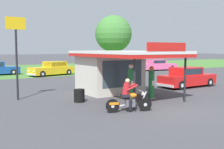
{
  "coord_description": "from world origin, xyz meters",
  "views": [
    {
      "loc": [
        -9.21,
        -9.43,
        2.93
      ],
      "look_at": [
        -0.51,
        4.23,
        1.4
      ],
      "focal_mm": 42.83,
      "sensor_mm": 36.0,
      "label": 1
    }
  ],
  "objects": [
    {
      "name": "ground_plane",
      "position": [
        0.0,
        0.0,
        0.0
      ],
      "size": [
        300.0,
        300.0,
        0.0
      ],
      "primitive_type": "plane",
      "color": "#424247"
    },
    {
      "name": "parked_car_back_row_centre",
      "position": [
        16.26,
        18.57,
        0.69
      ],
      "size": [
        5.41,
        2.55,
        1.49
      ],
      "color": "#E55993",
      "rests_on": "ground"
    },
    {
      "name": "gas_pump_offside",
      "position": [
        1.15,
        2.5,
        0.89
      ],
      "size": [
        0.44,
        0.44,
        1.94
      ],
      "color": "slate",
      "rests_on": "ground"
    },
    {
      "name": "service_station_kiosk",
      "position": [
        0.4,
        5.45,
        1.68
      ],
      "size": [
        4.43,
        7.33,
        3.27
      ],
      "color": "beige",
      "rests_on": "ground"
    },
    {
      "name": "parked_car_back_row_far_left",
      "position": [
        1.23,
        19.51,
        0.72
      ],
      "size": [
        5.48,
        2.99,
        1.57
      ],
      "color": "gold",
      "rests_on": "ground"
    },
    {
      "name": "featured_classic_sedan",
      "position": [
        6.89,
        4.9,
        0.71
      ],
      "size": [
        5.03,
        1.97,
        1.56
      ],
      "color": "red",
      "rests_on": "ground"
    },
    {
      "name": "roadside_pole_sign",
      "position": [
        -5.59,
        6.48,
        3.25
      ],
      "size": [
        1.1,
        0.12,
        4.76
      ],
      "color": "black",
      "rests_on": "ground"
    },
    {
      "name": "motorcycle_with_rider",
      "position": [
        -1.95,
        0.55,
        0.65
      ],
      "size": [
        2.12,
        0.96,
        1.58
      ],
      "color": "black",
      "rests_on": "ground"
    },
    {
      "name": "gas_pump_nearside",
      "position": [
        -0.35,
        2.5,
        0.97
      ],
      "size": [
        0.44,
        0.44,
        2.11
      ],
      "color": "slate",
      "rests_on": "ground"
    },
    {
      "name": "spare_tire_stack",
      "position": [
        -2.86,
        3.94,
        0.36
      ],
      "size": [
        0.6,
        0.6,
        0.72
      ],
      "color": "black",
      "rests_on": "ground"
    },
    {
      "name": "parked_car_back_row_right",
      "position": [
        9.07,
        20.13,
        0.65
      ],
      "size": [
        5.05,
        2.44,
        1.41
      ],
      "color": "#E55993",
      "rests_on": "ground"
    },
    {
      "name": "grass_verge_strip",
      "position": [
        0.0,
        30.0,
        0.0
      ],
      "size": [
        120.0,
        24.0,
        0.01
      ],
      "primitive_type": "cube",
      "color": "#477A33",
      "rests_on": "ground"
    },
    {
      "name": "tree_oak_centre",
      "position": [
        16.08,
        29.8,
        5.59
      ],
      "size": [
        6.37,
        6.37,
        8.79
      ],
      "color": "brown",
      "rests_on": "ground"
    }
  ]
}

